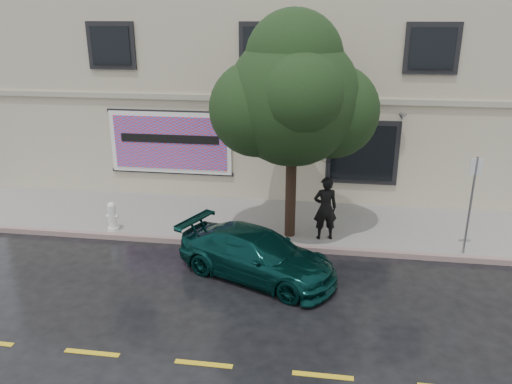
# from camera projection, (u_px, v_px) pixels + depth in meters

# --- Properties ---
(ground) EXTENTS (90.00, 90.00, 0.00)m
(ground) POSITION_uv_depth(u_px,v_px,m) (238.00, 273.00, 12.53)
(ground) COLOR black
(ground) RESTS_ON ground
(sidewalk) EXTENTS (20.00, 3.50, 0.15)m
(sidewalk) POSITION_uv_depth(u_px,v_px,m) (256.00, 221.00, 15.53)
(sidewalk) COLOR gray
(sidewalk) RESTS_ON ground
(curb) EXTENTS (20.00, 0.18, 0.16)m
(curb) POSITION_uv_depth(u_px,v_px,m) (247.00, 245.00, 13.90)
(curb) COLOR gray
(curb) RESTS_ON ground
(road_marking) EXTENTS (19.00, 0.12, 0.01)m
(road_marking) POSITION_uv_depth(u_px,v_px,m) (204.00, 364.00, 9.26)
(road_marking) COLOR gold
(road_marking) RESTS_ON ground
(building) EXTENTS (20.00, 8.12, 7.00)m
(building) POSITION_uv_depth(u_px,v_px,m) (278.00, 86.00, 19.75)
(building) COLOR #BEB099
(building) RESTS_ON ground
(billboard) EXTENTS (4.30, 0.16, 2.20)m
(billboard) POSITION_uv_depth(u_px,v_px,m) (170.00, 143.00, 16.87)
(billboard) COLOR white
(billboard) RESTS_ON ground
(car) EXTENTS (4.45, 3.27, 1.18)m
(car) POSITION_uv_depth(u_px,v_px,m) (257.00, 254.00, 12.21)
(car) COLOR #072E2B
(car) RESTS_ON ground
(pedestrian) EXTENTS (0.75, 0.57, 1.82)m
(pedestrian) POSITION_uv_depth(u_px,v_px,m) (325.00, 208.00, 13.85)
(pedestrian) COLOR black
(pedestrian) RESTS_ON sidewalk
(umbrella) EXTENTS (1.33, 1.33, 0.75)m
(umbrella) POSITION_uv_depth(u_px,v_px,m) (327.00, 164.00, 13.42)
(umbrella) COLOR black
(umbrella) RESTS_ON pedestrian
(street_tree) EXTENTS (3.53, 3.53, 5.65)m
(street_tree) POSITION_uv_depth(u_px,v_px,m) (293.00, 100.00, 13.08)
(street_tree) COLOR #332216
(street_tree) RESTS_ON sidewalk
(fire_hydrant) EXTENTS (0.35, 0.33, 0.87)m
(fire_hydrant) POSITION_uv_depth(u_px,v_px,m) (112.00, 216.00, 14.57)
(fire_hydrant) COLOR white
(fire_hydrant) RESTS_ON sidewalk
(sign_pole) EXTENTS (0.33, 0.07, 2.66)m
(sign_pole) POSITION_uv_depth(u_px,v_px,m) (472.00, 197.00, 12.73)
(sign_pole) COLOR gray
(sign_pole) RESTS_ON sidewalk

